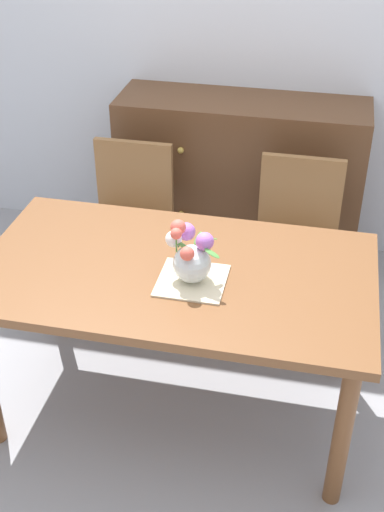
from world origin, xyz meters
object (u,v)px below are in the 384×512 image
chair_left (130,215)px  flower_vase (190,256)px  dresser (240,182)px  chair_right (296,233)px  dining_table (176,288)px

chair_left → flower_vase: bearing=121.4°
chair_left → dresser: dresser is taller
chair_left → flower_vase: 1.06m
chair_left → chair_right: (0.89, 0.00, 0.00)m
dining_table → flower_vase: (0.08, -0.06, 0.21)m
chair_left → flower_vase: (0.52, -0.85, 0.37)m
dining_table → dresser: bearing=87.1°
dining_table → chair_right: 0.92m
dining_table → chair_left: bearing=119.2°
dining_table → chair_right: size_ratio=1.80×
chair_left → flower_vase: size_ratio=3.59×
chair_right → flower_vase: 1.00m
dresser → flower_vase: flower_vase is taller
dining_table → flower_vase: size_ratio=6.46×
dining_table → dresser: size_ratio=1.15×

